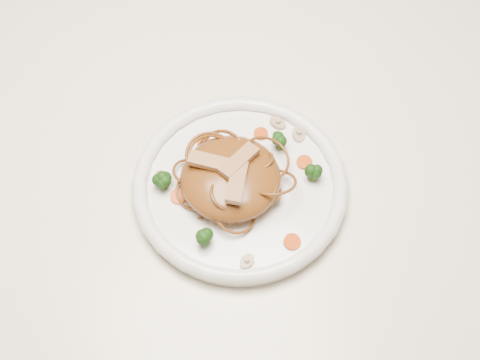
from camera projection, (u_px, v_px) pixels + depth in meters
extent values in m
plane|color=brown|center=(216.00, 322.00, 1.64)|extent=(4.00, 4.00, 0.00)
cube|color=#ECE3C8|center=(202.00, 145.00, 1.01)|extent=(1.20, 0.80, 0.04)
cylinder|color=brown|center=(415.00, 68.00, 1.57)|extent=(0.06, 0.06, 0.71)
cylinder|color=white|center=(240.00, 189.00, 0.94)|extent=(0.36, 0.36, 0.02)
ellipsoid|color=brown|center=(231.00, 178.00, 0.92)|extent=(0.17, 0.17, 0.04)
cube|color=tan|center=(239.00, 161.00, 0.90)|extent=(0.06, 0.05, 0.01)
cube|color=tan|center=(212.00, 162.00, 0.90)|extent=(0.06, 0.05, 0.01)
cube|color=tan|center=(237.00, 182.00, 0.88)|extent=(0.04, 0.06, 0.01)
cylinder|color=#BF3007|center=(261.00, 134.00, 0.98)|extent=(0.02, 0.02, 0.00)
cylinder|color=#BF3007|center=(179.00, 196.00, 0.92)|extent=(0.02, 0.02, 0.00)
cylinder|color=#BF3007|center=(304.00, 162.00, 0.95)|extent=(0.02, 0.02, 0.00)
cylinder|color=#BF3007|center=(204.00, 143.00, 0.97)|extent=(0.03, 0.03, 0.00)
cylinder|color=#BF3007|center=(292.00, 242.00, 0.89)|extent=(0.03, 0.03, 0.00)
cylinder|color=#BFAB8F|center=(247.00, 261.00, 0.88)|extent=(0.03, 0.03, 0.01)
cylinder|color=#BFAB8F|center=(299.00, 134.00, 0.97)|extent=(0.03, 0.03, 0.01)
cylinder|color=#BFAB8F|center=(163.00, 178.00, 0.94)|extent=(0.04, 0.04, 0.01)
cylinder|color=#BFAB8F|center=(278.00, 123.00, 0.98)|extent=(0.03, 0.03, 0.01)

